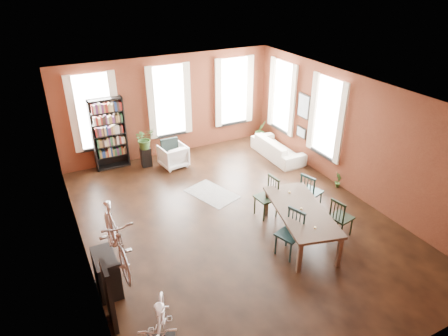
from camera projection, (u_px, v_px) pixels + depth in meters
room at (233, 130)px, 9.44m from camera, size 9.00×9.04×3.22m
dining_table at (300, 224)px, 9.06m from camera, size 1.57×2.49×0.78m
dining_chair_a at (289, 234)px, 8.50m from camera, size 0.61×0.61×1.04m
dining_chair_b at (266, 197)px, 9.84m from camera, size 0.52×0.52×1.03m
dining_chair_c at (341, 217)px, 9.14m from camera, size 0.52×0.52×0.97m
dining_chair_d at (311, 191)px, 10.10m from camera, size 0.59×0.59×1.02m
bookshelf at (109, 134)px, 11.94m from camera, size 1.00×0.32×2.20m
white_armchair at (173, 155)px, 12.30m from camera, size 0.84×0.80×0.78m
cream_sofa at (278, 145)px, 12.89m from camera, size 0.61×2.08×0.81m
striped_rug at (212, 194)px, 10.98m from camera, size 1.30×1.62×0.01m
bike_wall_rack at (109, 297)px, 6.75m from camera, size 0.16×0.60×1.30m
console_table at (107, 273)px, 7.63m from camera, size 0.40×0.80×0.80m
plant_stand at (146, 157)px, 12.37m from camera, size 0.31×0.31×0.60m
plant_by_sofa at (260, 136)px, 14.21m from camera, size 0.55×0.80×0.33m
plant_small at (337, 185)px, 11.28m from camera, size 0.44×0.51×0.16m
bicycle_floor at (159, 309)px, 6.14m from camera, size 0.82×0.98×1.60m
bicycle_hung at (113, 221)px, 6.17m from camera, size 0.47×1.00×1.66m
plant_on_stand at (145, 141)px, 12.10m from camera, size 0.73×0.77×0.51m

